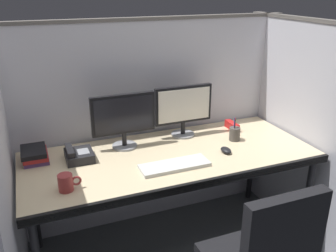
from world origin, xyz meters
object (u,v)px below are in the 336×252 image
at_px(book_stack, 35,155).
at_px(monitor_right, 183,108).
at_px(computer_mouse, 226,150).
at_px(keyboard_main, 175,165).
at_px(desk, 171,162).
at_px(coffee_mug, 66,183).
at_px(pen_cup, 235,134).
at_px(monitor_left, 123,117).
at_px(red_stapler, 232,126).
at_px(desk_phone, 78,155).

bearing_deg(book_stack, monitor_right, 1.66).
bearing_deg(computer_mouse, keyboard_main, -171.09).
distance_m(desk, coffee_mug, 0.72).
relative_size(coffee_mug, book_stack, 0.57).
height_order(keyboard_main, computer_mouse, computer_mouse).
distance_m(keyboard_main, book_stack, 0.88).
bearing_deg(coffee_mug, desk, 15.66).
distance_m(monitor_right, pen_cup, 0.41).
relative_size(monitor_left, monitor_right, 1.00).
distance_m(red_stapler, pen_cup, 0.21).
bearing_deg(coffee_mug, book_stack, 107.70).
xyz_separation_m(keyboard_main, book_stack, (-0.78, 0.41, 0.03)).
relative_size(desk, coffee_mug, 15.08).
bearing_deg(desk_phone, monitor_left, 14.07).
xyz_separation_m(desk, coffee_mug, (-0.69, -0.19, 0.10)).
bearing_deg(coffee_mug, monitor_left, 44.19).
distance_m(desk, book_stack, 0.87).
bearing_deg(monitor_right, coffee_mug, -152.42).
distance_m(monitor_right, desk_phone, 0.81).
bearing_deg(red_stapler, pen_cup, -116.44).
xyz_separation_m(coffee_mug, pen_cup, (1.20, 0.25, 0.00)).
distance_m(monitor_left, pen_cup, 0.80).
bearing_deg(book_stack, computer_mouse, -16.30).
height_order(computer_mouse, pen_cup, pen_cup).
relative_size(monitor_right, computer_mouse, 4.48).
height_order(monitor_right, coffee_mug, monitor_right).
height_order(desk, monitor_right, monitor_right).
bearing_deg(coffee_mug, monitor_right, 27.58).
distance_m(keyboard_main, computer_mouse, 0.40).
bearing_deg(monitor_right, desk, -126.57).
height_order(coffee_mug, pen_cup, pen_cup).
height_order(desk, desk_phone, desk_phone).
height_order(red_stapler, pen_cup, pen_cup).
xyz_separation_m(keyboard_main, red_stapler, (0.65, 0.41, 0.02)).
distance_m(book_stack, desk_phone, 0.27).
relative_size(red_stapler, desk_phone, 0.79).
relative_size(coffee_mug, desk_phone, 0.66).
height_order(keyboard_main, desk_phone, desk_phone).
bearing_deg(book_stack, red_stapler, -0.03).
relative_size(monitor_left, red_stapler, 2.87).
xyz_separation_m(computer_mouse, red_stapler, (0.25, 0.34, 0.01)).
height_order(desk, coffee_mug, coffee_mug).
bearing_deg(keyboard_main, monitor_right, 60.29).
distance_m(computer_mouse, pen_cup, 0.23).
height_order(book_stack, desk_phone, desk_phone).
distance_m(book_stack, red_stapler, 1.43).
distance_m(monitor_left, red_stapler, 0.87).
relative_size(book_stack, desk_phone, 1.16).
bearing_deg(keyboard_main, coffee_mug, -177.28).
distance_m(computer_mouse, book_stack, 1.23).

